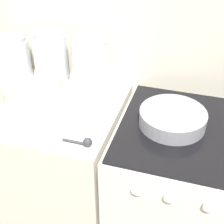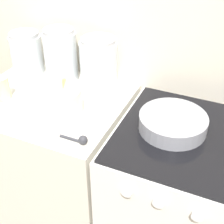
{
  "view_description": "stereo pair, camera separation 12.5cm",
  "coord_description": "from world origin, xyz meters",
  "px_view_note": "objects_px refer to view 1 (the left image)",
  "views": [
    {
      "loc": [
        0.29,
        -0.74,
        1.69
      ],
      "look_at": [
        -0.01,
        0.24,
        0.97
      ],
      "focal_mm": 50.0,
      "sensor_mm": 36.0,
      "label": 1
    },
    {
      "loc": [
        0.41,
        -0.7,
        1.69
      ],
      "look_at": [
        -0.01,
        0.24,
        0.97
      ],
      "focal_mm": 50.0,
      "sensor_mm": 36.0,
      "label": 2
    }
  ],
  "objects_px": {
    "baking_pan": "(173,118)",
    "storage_jar_right": "(92,69)",
    "mixing_bowl": "(52,104)",
    "storage_jar_middle": "(51,62)",
    "stove": "(184,205)",
    "storage_jar_left": "(14,61)"
  },
  "relations": [
    {
      "from": "baking_pan",
      "to": "storage_jar_right",
      "type": "xyz_separation_m",
      "value": [
        -0.41,
        0.18,
        0.07
      ]
    },
    {
      "from": "mixing_bowl",
      "to": "storage_jar_right",
      "type": "bearing_deg",
      "value": 76.21
    },
    {
      "from": "storage_jar_middle",
      "to": "storage_jar_right",
      "type": "bearing_deg",
      "value": -0.0
    },
    {
      "from": "stove",
      "to": "baking_pan",
      "type": "relative_size",
      "value": 3.41
    },
    {
      "from": "storage_jar_right",
      "to": "storage_jar_middle",
      "type": "bearing_deg",
      "value": 180.0
    },
    {
      "from": "stove",
      "to": "mixing_bowl",
      "type": "xyz_separation_m",
      "value": [
        -0.59,
        -0.1,
        0.53
      ]
    },
    {
      "from": "stove",
      "to": "storage_jar_right",
      "type": "relative_size",
      "value": 3.65
    },
    {
      "from": "mixing_bowl",
      "to": "storage_jar_right",
      "type": "height_order",
      "value": "mixing_bowl"
    },
    {
      "from": "stove",
      "to": "storage_jar_middle",
      "type": "xyz_separation_m",
      "value": [
        -0.72,
        0.18,
        0.57
      ]
    },
    {
      "from": "stove",
      "to": "storage_jar_right",
      "type": "distance_m",
      "value": 0.79
    },
    {
      "from": "mixing_bowl",
      "to": "baking_pan",
      "type": "height_order",
      "value": "mixing_bowl"
    },
    {
      "from": "baking_pan",
      "to": "storage_jar_left",
      "type": "xyz_separation_m",
      "value": [
        -0.82,
        0.18,
        0.06
      ]
    },
    {
      "from": "mixing_bowl",
      "to": "storage_jar_left",
      "type": "bearing_deg",
      "value": 140.13
    },
    {
      "from": "mixing_bowl",
      "to": "storage_jar_left",
      "type": "xyz_separation_m",
      "value": [
        -0.34,
        0.28,
        0.02
      ]
    },
    {
      "from": "mixing_bowl",
      "to": "baking_pan",
      "type": "distance_m",
      "value": 0.49
    },
    {
      "from": "stove",
      "to": "storage_jar_left",
      "type": "relative_size",
      "value": 4.26
    },
    {
      "from": "storage_jar_right",
      "to": "storage_jar_left",
      "type": "bearing_deg",
      "value": 180.0
    },
    {
      "from": "stove",
      "to": "storage_jar_left",
      "type": "xyz_separation_m",
      "value": [
        -0.93,
        0.18,
        0.55
      ]
    },
    {
      "from": "stove",
      "to": "storage_jar_left",
      "type": "bearing_deg",
      "value": 168.78
    },
    {
      "from": "storage_jar_left",
      "to": "storage_jar_middle",
      "type": "relative_size",
      "value": 0.82
    },
    {
      "from": "mixing_bowl",
      "to": "storage_jar_right",
      "type": "relative_size",
      "value": 1.09
    },
    {
      "from": "storage_jar_middle",
      "to": "storage_jar_right",
      "type": "xyz_separation_m",
      "value": [
        0.2,
        -0.0,
        -0.01
      ]
    }
  ]
}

